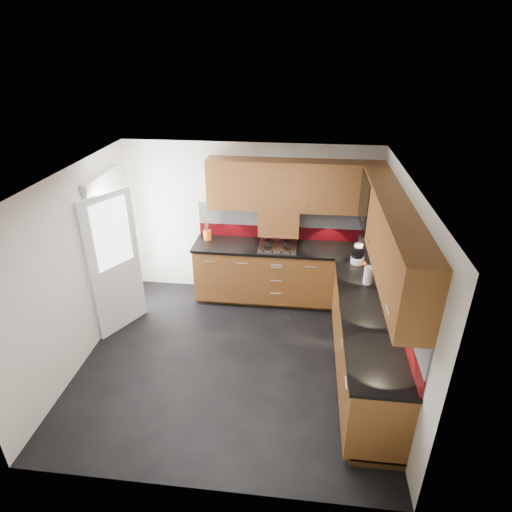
# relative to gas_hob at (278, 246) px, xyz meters

# --- Properties ---
(room) EXTENTS (4.00, 3.80, 2.64)m
(room) POSITION_rel_gas_hob_xyz_m (-0.45, -1.47, 0.54)
(room) COLOR black
(base_cabinets) EXTENTS (2.70, 3.20, 0.95)m
(base_cabinets) POSITION_rel_gas_hob_xyz_m (0.62, -0.75, -0.52)
(base_cabinets) COLOR #5C3514
(base_cabinets) RESTS_ON room
(countertop) EXTENTS (2.72, 3.22, 0.04)m
(countertop) POSITION_rel_gas_hob_xyz_m (0.60, -0.77, -0.03)
(countertop) COLOR black
(countertop) RESTS_ON base_cabinets
(backsplash) EXTENTS (2.70, 3.20, 0.54)m
(backsplash) POSITION_rel_gas_hob_xyz_m (0.83, -0.54, 0.26)
(backsplash) COLOR maroon
(backsplash) RESTS_ON countertop
(upper_cabinets) EXTENTS (2.50, 3.20, 0.72)m
(upper_cabinets) POSITION_rel_gas_hob_xyz_m (0.78, -0.69, 0.88)
(upper_cabinets) COLOR #5C3514
(upper_cabinets) RESTS_ON room
(extractor_hood) EXTENTS (0.60, 0.33, 0.40)m
(extractor_hood) POSITION_rel_gas_hob_xyz_m (-0.00, 0.17, 0.33)
(extractor_hood) COLOR #5C3514
(extractor_hood) RESTS_ON room
(glass_cabinet) EXTENTS (0.32, 0.80, 0.66)m
(glass_cabinet) POSITION_rel_gas_hob_xyz_m (1.26, -0.40, 0.91)
(glass_cabinet) COLOR black
(glass_cabinet) RESTS_ON room
(back_door) EXTENTS (0.42, 1.19, 2.04)m
(back_door) POSITION_rel_gas_hob_xyz_m (-2.23, -0.72, 0.08)
(back_door) COLOR white
(back_door) RESTS_ON room
(gas_hob) EXTENTS (0.56, 0.49, 0.04)m
(gas_hob) POSITION_rel_gas_hob_xyz_m (0.00, 0.00, 0.00)
(gas_hob) COLOR silver
(gas_hob) RESTS_ON countertop
(utensil_pot) EXTENTS (0.12, 0.12, 0.43)m
(utensil_pot) POSITION_rel_gas_hob_xyz_m (-1.10, 0.15, 0.08)
(utensil_pot) COLOR orange
(utensil_pot) RESTS_ON countertop
(toaster) EXTENTS (0.26, 0.20, 0.17)m
(toaster) POSITION_rel_gas_hob_xyz_m (1.30, 0.11, 0.07)
(toaster) COLOR silver
(toaster) RESTS_ON countertop
(food_processor) EXTENTS (0.17, 0.17, 0.29)m
(food_processor) POSITION_rel_gas_hob_xyz_m (1.12, -0.39, 0.12)
(food_processor) COLOR white
(food_processor) RESTS_ON countertop
(paper_towel) EXTENTS (0.12, 0.12, 0.23)m
(paper_towel) POSITION_rel_gas_hob_xyz_m (1.20, -0.93, 0.10)
(paper_towel) COLOR white
(paper_towel) RESTS_ON countertop
(orange_cloth) EXTENTS (0.17, 0.16, 0.02)m
(orange_cloth) POSITION_rel_gas_hob_xyz_m (1.17, -0.39, -0.01)
(orange_cloth) COLOR #EB581A
(orange_cloth) RESTS_ON countertop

